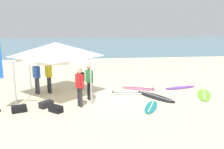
# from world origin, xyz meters

# --- Properties ---
(ground_plane) EXTENTS (80.00, 80.00, 0.00)m
(ground_plane) POSITION_xyz_m (0.00, 0.00, 0.00)
(ground_plane) COLOR beige
(sea) EXTENTS (80.00, 36.00, 0.10)m
(sea) POSITION_xyz_m (0.00, 31.99, 0.05)
(sea) COLOR #568499
(sea) RESTS_ON ground
(canopy_tent) EXTENTS (3.43, 3.43, 2.75)m
(canopy_tent) POSITION_xyz_m (-2.31, 0.72, 2.39)
(canopy_tent) COLOR #B7B7BC
(canopy_tent) RESTS_ON ground
(surfboard_black) EXTENTS (1.83, 2.50, 0.19)m
(surfboard_black) POSITION_xyz_m (2.61, -0.18, 0.04)
(surfboard_black) COLOR black
(surfboard_black) RESTS_ON ground
(surfboard_white) EXTENTS (1.92, 0.81, 0.19)m
(surfboard_white) POSITION_xyz_m (1.31, 0.60, 0.04)
(surfboard_white) COLOR white
(surfboard_white) RESTS_ON ground
(surfboard_lime) EXTENTS (1.58, 2.38, 0.19)m
(surfboard_lime) POSITION_xyz_m (5.23, -0.17, 0.04)
(surfboard_lime) COLOR #7AD12D
(surfboard_lime) RESTS_ON ground
(surfboard_pink) EXTENTS (2.00, 1.30, 0.19)m
(surfboard_pink) POSITION_xyz_m (2.14, 1.46, 0.04)
(surfboard_pink) COLOR pink
(surfboard_pink) RESTS_ON ground
(surfboard_purple) EXTENTS (2.02, 0.97, 0.19)m
(surfboard_purple) POSITION_xyz_m (4.56, 1.38, 0.04)
(surfboard_purple) COLOR purple
(surfboard_purple) RESTS_ON ground
(surfboard_teal) EXTENTS (1.21, 1.87, 0.19)m
(surfboard_teal) POSITION_xyz_m (1.98, -1.66, 0.04)
(surfboard_teal) COLOR #19847F
(surfboard_teal) RESTS_ON ground
(person_blue) EXTENTS (0.42, 0.42, 1.71)m
(person_blue) POSITION_xyz_m (-3.40, 1.19, 0.99)
(person_blue) COLOR #383842
(person_blue) RESTS_ON ground
(person_orange) EXTENTS (0.36, 0.50, 1.71)m
(person_orange) POSITION_xyz_m (-2.84, 1.86, 0.99)
(person_orange) COLOR black
(person_orange) RESTS_ON ground
(person_green) EXTENTS (0.37, 0.49, 1.71)m
(person_green) POSITION_xyz_m (-0.70, -0.23, 0.99)
(person_green) COLOR black
(person_green) RESTS_ON ground
(person_red) EXTENTS (0.38, 0.47, 1.71)m
(person_red) POSITION_xyz_m (-1.16, -1.16, 0.99)
(person_red) COLOR #2D2D33
(person_red) RESTS_ON ground
(person_yellow) EXTENTS (0.39, 0.46, 1.71)m
(person_yellow) POSITION_xyz_m (-2.79, 1.28, 0.99)
(person_yellow) COLOR #2D2D33
(person_yellow) RESTS_ON ground
(person_black) EXTENTS (0.46, 0.39, 1.20)m
(person_black) POSITION_xyz_m (-1.12, 1.78, 0.66)
(person_black) COLOR #383842
(person_black) RESTS_ON ground
(gear_bag_near_tent) EXTENTS (0.67, 0.50, 0.28)m
(gear_bag_near_tent) POSITION_xyz_m (-3.71, -1.54, 0.14)
(gear_bag_near_tent) COLOR black
(gear_bag_near_tent) RESTS_ON ground
(gear_bag_by_pole) EXTENTS (0.66, 0.65, 0.28)m
(gear_bag_by_pole) POSITION_xyz_m (-2.66, -1.07, 0.14)
(gear_bag_by_pole) COLOR #232328
(gear_bag_by_pole) RESTS_ON ground
(gear_bag_on_sand) EXTENTS (0.66, 0.64, 0.28)m
(gear_bag_on_sand) POSITION_xyz_m (-2.18, -1.73, 0.14)
(gear_bag_on_sand) COLOR black
(gear_bag_on_sand) RESTS_ON ground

